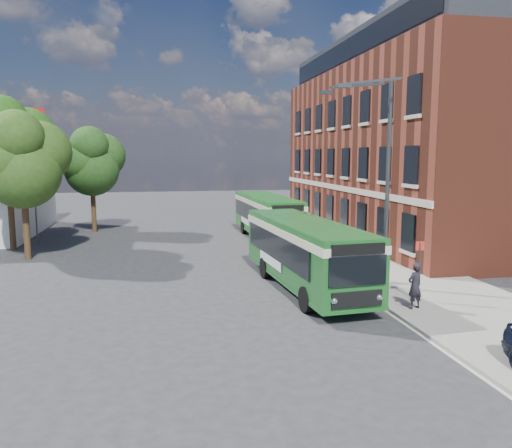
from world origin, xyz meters
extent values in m
plane|color=#2C2C2F|center=(0.00, 0.00, 0.00)|extent=(120.00, 120.00, 0.00)
cube|color=gray|center=(7.00, 8.00, 0.07)|extent=(6.00, 48.00, 0.15)
cube|color=beige|center=(3.95, 8.00, 0.01)|extent=(0.12, 48.00, 0.01)
cube|color=maroon|center=(14.00, 12.00, 6.00)|extent=(12.00, 26.00, 12.00)
cube|color=beige|center=(7.96, 12.00, 3.60)|extent=(0.12, 26.00, 0.35)
cube|color=#202329|center=(14.00, 12.00, 13.10)|extent=(10.80, 24.80, 2.20)
cube|color=black|center=(8.57, 12.00, 13.10)|extent=(0.08, 24.00, 1.40)
cylinder|color=#3A3D3F|center=(-12.50, 13.00, 4.50)|extent=(0.10, 0.10, 9.00)
cube|color=#B41614|center=(-12.05, 13.00, 8.60)|extent=(0.90, 0.02, 0.60)
cylinder|color=#3A3D3F|center=(5.20, -2.00, 0.15)|extent=(0.44, 0.44, 0.30)
cylinder|color=#3A3D3F|center=(5.20, -2.00, 4.50)|extent=(0.18, 0.18, 9.00)
cube|color=#3A3D3F|center=(3.96, -2.60, 8.80)|extent=(2.58, 0.46, 0.37)
cube|color=#3A3D3F|center=(3.96, -1.40, 8.80)|extent=(2.58, 0.46, 0.37)
cube|color=#3A3D3F|center=(2.73, -3.08, 8.55)|extent=(0.55, 0.22, 0.16)
cube|color=#3A3D3F|center=(2.73, -0.92, 8.55)|extent=(0.55, 0.22, 0.16)
cylinder|color=#3A3D3F|center=(5.60, -4.20, 1.25)|extent=(0.08, 0.08, 2.50)
cube|color=red|center=(5.60, -4.20, 2.35)|extent=(0.35, 0.04, 0.35)
cube|color=#1A5920|center=(1.84, -1.05, 1.77)|extent=(3.27, 10.29, 2.45)
cube|color=#1A5920|center=(1.84, -1.05, 0.50)|extent=(3.31, 10.33, 0.14)
cube|color=black|center=(0.54, -0.85, 1.90)|extent=(0.72, 8.31, 1.10)
cube|color=black|center=(3.10, -0.66, 1.90)|extent=(0.72, 8.31, 1.10)
cube|color=beige|center=(1.84, -1.05, 2.60)|extent=(3.33, 10.35, 0.32)
cube|color=#1A5920|center=(1.84, -1.05, 2.96)|extent=(3.16, 10.18, 0.12)
cube|color=black|center=(2.23, -6.13, 1.95)|extent=(2.15, 0.24, 1.05)
cube|color=black|center=(2.23, -6.14, 2.70)|extent=(2.00, 0.23, 0.38)
cube|color=black|center=(2.23, -6.14, 0.95)|extent=(1.90, 0.23, 0.55)
sphere|color=silver|center=(1.39, -6.19, 0.95)|extent=(0.26, 0.26, 0.26)
sphere|color=silver|center=(3.08, -6.06, 0.95)|extent=(0.26, 0.26, 0.26)
cube|color=black|center=(1.45, 4.02, 2.00)|extent=(2.00, 0.23, 0.90)
cube|color=white|center=(0.48, -0.16, 1.15)|extent=(0.28, 3.19, 0.45)
cylinder|color=black|center=(0.93, -4.40, 0.50)|extent=(0.36, 1.02, 1.00)
cylinder|color=black|center=(3.26, -4.22, 0.50)|extent=(0.36, 1.02, 1.00)
cylinder|color=black|center=(0.50, 1.11, 0.50)|extent=(0.36, 1.02, 1.00)
cylinder|color=black|center=(2.84, 1.29, 0.50)|extent=(0.36, 1.02, 1.00)
cube|color=#17651A|center=(2.98, 12.38, 1.77)|extent=(2.89, 10.54, 2.45)
cube|color=#17651A|center=(2.98, 12.38, 0.50)|extent=(2.93, 10.58, 0.14)
cube|color=black|center=(1.69, 12.63, 1.90)|extent=(0.41, 8.65, 1.10)
cube|color=black|center=(4.25, 12.72, 1.90)|extent=(0.41, 8.65, 1.10)
cube|color=beige|center=(2.98, 12.38, 2.60)|extent=(2.95, 10.60, 0.32)
cube|color=#17651A|center=(2.98, 12.38, 2.96)|extent=(2.79, 10.44, 0.12)
cube|color=black|center=(3.18, 7.12, 1.95)|extent=(2.15, 0.16, 1.05)
cube|color=black|center=(3.18, 7.11, 2.70)|extent=(2.00, 0.16, 0.38)
cube|color=black|center=(3.18, 7.11, 0.95)|extent=(1.90, 0.15, 0.55)
sphere|color=silver|center=(2.33, 7.10, 0.95)|extent=(0.26, 0.26, 0.26)
sphere|color=silver|center=(4.03, 7.16, 0.95)|extent=(0.26, 0.26, 0.26)
cube|color=black|center=(2.78, 17.63, 2.00)|extent=(2.00, 0.16, 0.90)
cube|color=white|center=(1.65, 13.33, 1.15)|extent=(0.16, 3.20, 0.45)
cylinder|color=black|center=(1.94, 8.91, 0.50)|extent=(0.32, 1.01, 1.00)
cylinder|color=black|center=(4.28, 8.99, 0.50)|extent=(0.32, 1.01, 1.00)
cylinder|color=black|center=(1.72, 14.76, 0.50)|extent=(0.32, 1.01, 1.00)
cylinder|color=black|center=(4.06, 14.84, 0.50)|extent=(0.32, 1.01, 1.00)
imported|color=black|center=(4.94, -5.15, 1.03)|extent=(0.74, 0.60, 1.76)
imported|color=black|center=(4.75, -0.69, 1.07)|extent=(1.08, 0.96, 1.84)
cylinder|color=#392614|center=(-11.87, 7.92, 1.77)|extent=(0.36, 0.36, 3.55)
sphere|color=#2A4616|center=(-11.87, 7.92, 5.00)|extent=(4.19, 4.19, 4.19)
sphere|color=#2A4616|center=(-11.06, 8.56, 6.05)|extent=(3.55, 3.55, 3.55)
sphere|color=#2A4616|center=(-12.59, 7.35, 5.64)|extent=(3.23, 3.23, 3.23)
sphere|color=#2A4616|center=(-11.87, 7.11, 6.85)|extent=(2.90, 2.90, 2.90)
cylinder|color=#392614|center=(-13.50, 11.10, 2.01)|extent=(0.36, 0.36, 4.01)
sphere|color=#1D4711|center=(-13.50, 11.10, 5.65)|extent=(4.74, 4.74, 4.74)
sphere|color=#1D4711|center=(-12.59, 11.83, 6.84)|extent=(4.01, 4.01, 4.01)
sphere|color=#1D4711|center=(-13.50, 10.19, 7.75)|extent=(3.28, 3.28, 3.28)
cylinder|color=#392614|center=(-9.42, 17.61, 1.71)|extent=(0.36, 0.36, 3.42)
sphere|color=#1F3F16|center=(-9.42, 17.61, 4.81)|extent=(4.04, 4.04, 4.04)
sphere|color=#1F3F16|center=(-8.64, 18.23, 5.82)|extent=(3.42, 3.42, 3.42)
sphere|color=#1F3F16|center=(-10.12, 17.06, 5.43)|extent=(3.11, 3.11, 3.11)
sphere|color=#1F3F16|center=(-9.42, 16.83, 6.60)|extent=(2.79, 2.79, 2.79)
camera|label=1|loc=(-4.33, -21.89, 5.90)|focal=35.00mm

